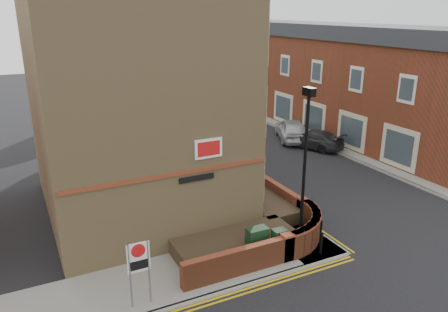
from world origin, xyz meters
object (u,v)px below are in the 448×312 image
Objects in this scene: zone_sign at (139,262)px; silver_car_near at (210,143)px; lamppost at (304,170)px; utility_cabinet_large at (257,243)px.

silver_car_near is at bearing 57.60° from zone_sign.
zone_sign is 0.59× the size of silver_car_near.
lamppost is 13.33m from silver_car_near.
lamppost reaches higher than utility_cabinet_large.
zone_sign is at bearing -173.93° from lamppost.
lamppost is at bearing 6.07° from zone_sign.
zone_sign is at bearing -170.31° from utility_cabinet_large.
silver_car_near is (3.93, 12.79, -0.11)m from utility_cabinet_large.
zone_sign is (-6.60, -0.70, -1.70)m from lamppost.
utility_cabinet_large is 0.55× the size of zone_sign.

